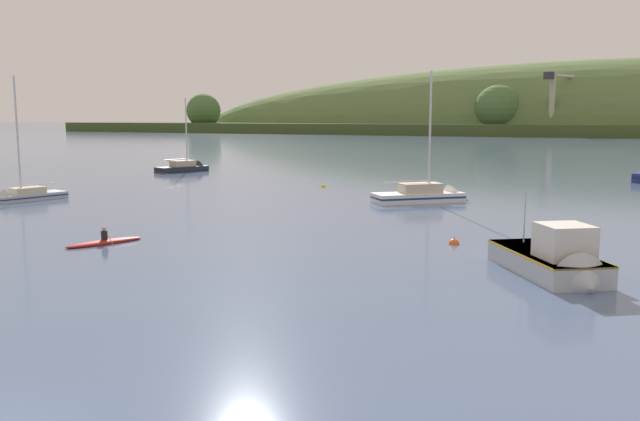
# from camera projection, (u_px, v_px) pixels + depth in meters

# --- Properties ---
(far_shoreline_hill) EXTENTS (469.75, 102.26, 54.39)m
(far_shoreline_hill) POSITION_uv_depth(u_px,v_px,m) (639.00, 135.00, 234.11)
(far_shoreline_hill) COLOR #3C4E24
(far_shoreline_hill) RESTS_ON ground
(dockside_crane) EXTENTS (8.57, 14.62, 21.42)m
(dockside_crane) POSITION_uv_depth(u_px,v_px,m) (553.00, 104.00, 217.87)
(dockside_crane) COLOR #4C4C51
(dockside_crane) RESTS_ON ground
(sailboat_near_mooring) EXTENTS (7.15, 7.16, 10.91)m
(sailboat_near_mooring) POSITION_uv_depth(u_px,v_px,m) (429.00, 198.00, 50.62)
(sailboat_near_mooring) COLOR white
(sailboat_near_mooring) RESTS_ON ground
(sailboat_midwater_white) EXTENTS (2.97, 6.33, 10.55)m
(sailboat_midwater_white) POSITION_uv_depth(u_px,v_px,m) (20.00, 199.00, 51.09)
(sailboat_midwater_white) COLOR #ADB2BC
(sailboat_midwater_white) RESTS_ON ground
(sailboat_outer_reach) EXTENTS (4.35, 7.23, 9.84)m
(sailboat_outer_reach) POSITION_uv_depth(u_px,v_px,m) (188.00, 170.00, 78.81)
(sailboat_outer_reach) COLOR #232328
(sailboat_outer_reach) RESTS_ON ground
(fishing_boat_moored) EXTENTS (5.95, 6.65, 4.19)m
(fishing_boat_moored) POSITION_uv_depth(u_px,v_px,m) (555.00, 266.00, 26.79)
(fishing_boat_moored) COLOR #ADB2BC
(fishing_boat_moored) RESTS_ON ground
(canoe_with_paddler) EXTENTS (2.06, 4.16, 1.02)m
(canoe_with_paddler) POSITION_uv_depth(u_px,v_px,m) (105.00, 242.00, 33.84)
(canoe_with_paddler) COLOR maroon
(canoe_with_paddler) RESTS_ON ground
(mooring_buoy_foreground) EXTENTS (0.55, 0.55, 0.63)m
(mooring_buoy_foreground) POSITION_uv_depth(u_px,v_px,m) (454.00, 244.00, 33.83)
(mooring_buoy_foreground) COLOR #EA5B19
(mooring_buoy_foreground) RESTS_ON ground
(mooring_buoy_midchannel) EXTENTS (0.45, 0.45, 0.53)m
(mooring_buoy_midchannel) POSITION_uv_depth(u_px,v_px,m) (324.00, 187.00, 61.26)
(mooring_buoy_midchannel) COLOR yellow
(mooring_buoy_midchannel) RESTS_ON ground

